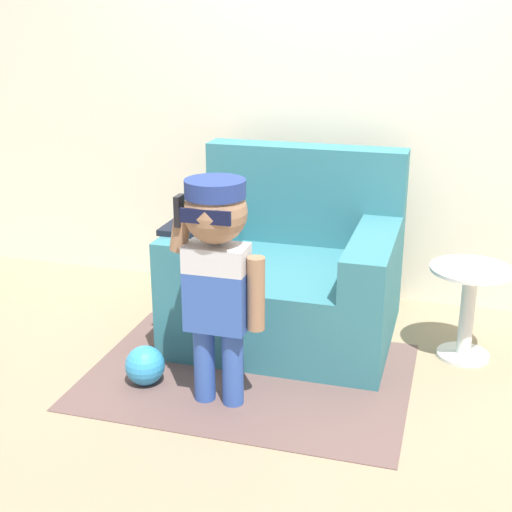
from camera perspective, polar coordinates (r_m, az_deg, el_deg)
ground_plane at (r=3.90m, az=3.08°, el=-6.47°), size 10.00×10.00×0.00m
wall_back at (r=4.24m, az=5.73°, el=13.89°), size 10.00×0.05×2.60m
armchair at (r=3.86m, az=2.70°, el=-1.43°), size 1.14×0.99×0.97m
person_child at (r=3.01m, az=-3.14°, el=-0.23°), size 0.42×0.32×1.03m
side_table at (r=3.72m, az=16.61°, el=-3.68°), size 0.40×0.40×0.48m
rug at (r=3.50m, az=-0.57°, el=-9.49°), size 1.54×1.12×0.01m
toy_ball at (r=3.44m, az=-8.87°, el=-8.64°), size 0.19×0.19×0.19m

